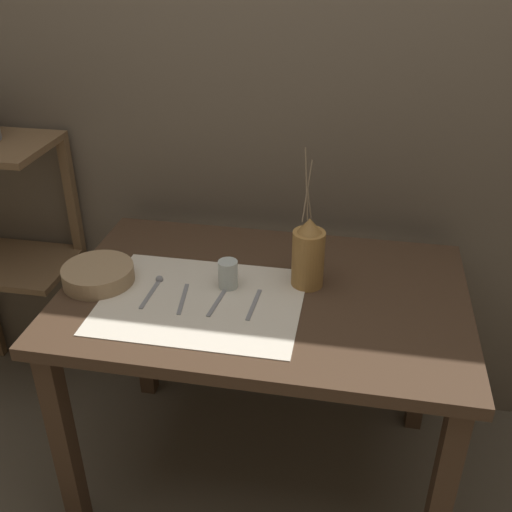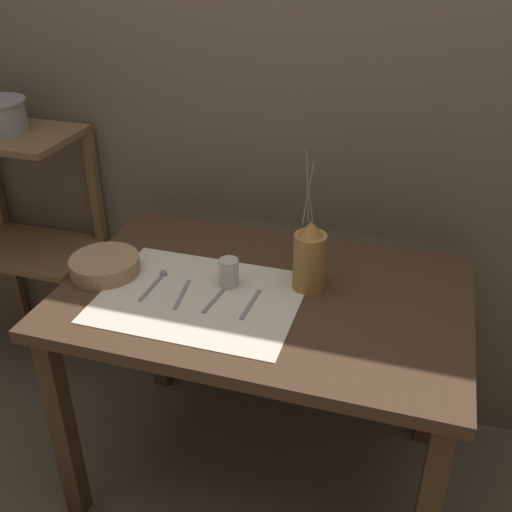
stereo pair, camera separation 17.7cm
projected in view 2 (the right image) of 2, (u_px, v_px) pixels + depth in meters
name	position (u px, v px, depth m)	size (l,w,h in m)	color
ground_plane	(262.00, 470.00, 2.22)	(12.00, 12.00, 0.00)	brown
stone_wall_back	(307.00, 114.00, 2.05)	(7.00, 0.06, 2.40)	brown
wooden_table	(263.00, 319.00, 1.88)	(1.23, 0.80, 0.79)	#422D1E
wooden_shelf_unit	(28.00, 208.00, 2.38)	(0.52, 0.35, 1.10)	brown
linen_cloth	(200.00, 297.00, 1.80)	(0.60, 0.46, 0.00)	beige
pitcher_with_flowers	(310.00, 258.00, 1.79)	(0.10, 0.10, 0.45)	olive
wooden_bowl	(105.00, 265.00, 1.91)	(0.22, 0.22, 0.05)	#9E7F5B
glass_tumbler_near	(229.00, 272.00, 1.84)	(0.06, 0.06, 0.09)	#B7C1BC
spoon_outer	(159.00, 278.00, 1.88)	(0.02, 0.17, 0.02)	gray
fork_outer	(182.00, 294.00, 1.81)	(0.03, 0.16, 0.00)	gray
spoon_inner	(223.00, 290.00, 1.82)	(0.04, 0.17, 0.02)	gray
knife_center	(250.00, 304.00, 1.76)	(0.02, 0.16, 0.00)	gray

